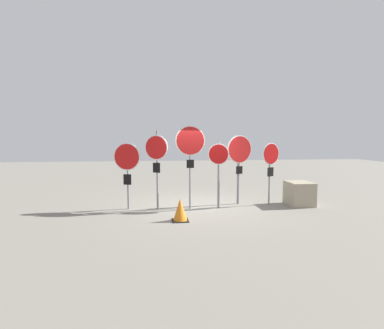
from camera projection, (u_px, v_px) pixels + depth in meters
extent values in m
plane|color=gray|center=(201.00, 206.00, 9.93)|extent=(40.00, 40.00, 0.00)
cylinder|color=slate|center=(128.00, 179.00, 9.49)|extent=(0.06, 0.06, 1.95)
cylinder|color=white|center=(127.00, 157.00, 9.37)|extent=(0.83, 0.27, 0.86)
cylinder|color=red|center=(127.00, 157.00, 9.35)|extent=(0.77, 0.25, 0.80)
cube|color=black|center=(127.00, 179.00, 9.44)|extent=(0.25, 0.10, 0.33)
cylinder|color=slate|center=(157.00, 170.00, 9.43)|extent=(0.06, 0.06, 2.50)
cylinder|color=white|center=(156.00, 148.00, 9.31)|extent=(0.70, 0.37, 0.77)
cylinder|color=red|center=(156.00, 148.00, 9.29)|extent=(0.65, 0.34, 0.71)
cube|color=black|center=(157.00, 168.00, 9.37)|extent=(0.23, 0.13, 0.31)
cylinder|color=slate|center=(190.00, 168.00, 9.53)|extent=(0.05, 0.05, 2.59)
cylinder|color=white|center=(190.00, 141.00, 9.40)|extent=(0.94, 0.08, 0.94)
cylinder|color=red|center=(190.00, 141.00, 9.38)|extent=(0.88, 0.07, 0.88)
cube|color=black|center=(190.00, 164.00, 9.46)|extent=(0.24, 0.04, 0.26)
cylinder|color=slate|center=(219.00, 174.00, 9.61)|extent=(0.07, 0.07, 2.20)
cylinder|color=white|center=(219.00, 154.00, 9.49)|extent=(0.64, 0.24, 0.67)
cylinder|color=#AD0F0F|center=(218.00, 154.00, 9.47)|extent=(0.59, 0.22, 0.61)
cylinder|color=slate|center=(238.00, 173.00, 10.23)|extent=(0.08, 0.08, 2.14)
cylinder|color=white|center=(240.00, 149.00, 10.10)|extent=(0.90, 0.31, 0.94)
cylinder|color=red|center=(240.00, 149.00, 10.08)|extent=(0.85, 0.29, 0.88)
cube|color=black|center=(239.00, 170.00, 10.16)|extent=(0.24, 0.10, 0.26)
cylinder|color=slate|center=(269.00, 175.00, 10.12)|extent=(0.05, 0.05, 2.05)
cylinder|color=white|center=(271.00, 154.00, 10.02)|extent=(0.68, 0.33, 0.74)
cylinder|color=#AD0F0F|center=(271.00, 154.00, 10.00)|extent=(0.62, 0.31, 0.68)
cube|color=black|center=(270.00, 172.00, 10.07)|extent=(0.25, 0.13, 0.30)
cube|color=black|center=(180.00, 220.00, 8.20)|extent=(0.46, 0.46, 0.02)
cone|color=orange|center=(180.00, 209.00, 8.18)|extent=(0.38, 0.38, 0.60)
cube|color=#9E937A|center=(299.00, 194.00, 10.10)|extent=(0.77, 0.91, 0.79)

